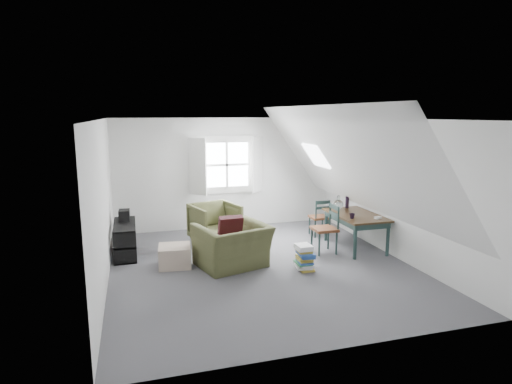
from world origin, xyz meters
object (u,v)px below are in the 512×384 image
object	(u,v)px
dining_chair_far	(320,217)
dining_chair_near	(326,228)
dining_table	(356,219)
ottoman	(175,256)
media_shelf	(125,241)
armchair_near	(233,266)
magazine_stack	(305,257)
armchair_far	(215,242)

from	to	relation	value
dining_chair_far	dining_chair_near	bearing A→B (deg)	63.12
dining_chair_near	dining_table	bearing A→B (deg)	86.27
ottoman	dining_chair_far	size ratio (longest dim) A/B	0.67
dining_chair_near	dining_chair_far	bearing A→B (deg)	149.40
dining_chair_near	media_shelf	distance (m)	3.74
dining_chair_near	media_shelf	world-z (taller)	dining_chair_near
ottoman	dining_chair_near	xyz separation A→B (m)	(2.81, -0.05, 0.30)
armchair_near	media_shelf	world-z (taller)	media_shelf
dining_chair_near	magazine_stack	bearing A→B (deg)	-56.85
dining_table	magazine_stack	xyz separation A→B (m)	(-1.41, -0.84, -0.37)
dining_chair_far	media_shelf	xyz separation A→B (m)	(-3.99, -0.18, -0.15)
armchair_far	dining_table	size ratio (longest dim) A/B	0.65
ottoman	media_shelf	distance (m)	1.17
dining_table	magazine_stack	distance (m)	1.68
ottoman	dining_chair_near	bearing A→B (deg)	-0.97
ottoman	dining_chair_far	xyz separation A→B (m)	(3.17, 1.01, 0.24)
dining_table	dining_chair_near	world-z (taller)	dining_chair_near
dining_chair_far	magazine_stack	world-z (taller)	dining_chair_far
dining_table	dining_chair_far	bearing A→B (deg)	110.86
armchair_near	dining_table	world-z (taller)	dining_table
ottoman	magazine_stack	distance (m)	2.22
ottoman	dining_table	distance (m)	3.51
armchair_far	dining_chair_far	xyz separation A→B (m)	(2.24, -0.17, 0.42)
armchair_far	magazine_stack	size ratio (longest dim) A/B	2.06
armchair_far	dining_chair_near	world-z (taller)	dining_chair_near
armchair_far	dining_chair_far	distance (m)	2.28
media_shelf	magazine_stack	size ratio (longest dim) A/B	2.71
media_shelf	ottoman	bearing A→B (deg)	-41.11
magazine_stack	ottoman	bearing A→B (deg)	159.14
armchair_far	ottoman	world-z (taller)	armchair_far
armchair_far	dining_chair_far	world-z (taller)	dining_chair_far
armchair_near	magazine_stack	world-z (taller)	magazine_stack
armchair_near	dining_chair_far	distance (m)	2.62
dining_table	media_shelf	bearing A→B (deg)	172.44
armchair_near	dining_chair_far	world-z (taller)	dining_chair_far
media_shelf	magazine_stack	xyz separation A→B (m)	(2.89, -1.62, -0.05)
ottoman	armchair_far	bearing A→B (deg)	51.82
ottoman	dining_table	bearing A→B (deg)	0.83
dining_table	dining_chair_far	world-z (taller)	dining_chair_far
armchair_near	armchair_far	xyz separation A→B (m)	(-0.02, 1.49, 0.00)
armchair_far	media_shelf	xyz separation A→B (m)	(-1.75, -0.35, 0.27)
armchair_near	dining_chair_near	size ratio (longest dim) A/B	1.24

